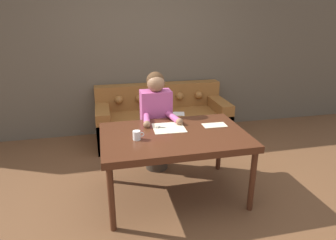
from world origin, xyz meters
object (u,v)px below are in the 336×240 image
mug (137,135)px  person (156,122)px  dining_table (175,140)px  couch (162,120)px  scissors (163,128)px

mug → person: bearing=65.1°
dining_table → couch: 1.63m
dining_table → couch: couch is taller
couch → person: 1.03m
dining_table → person: size_ratio=1.20×
person → scissors: size_ratio=5.20×
couch → scissors: couch is taller
couch → dining_table: bearing=-96.9°
dining_table → scissors: size_ratio=6.22×
scissors → mug: bearing=-142.1°
couch → mug: 1.80m
couch → mug: size_ratio=17.72×
couch → mug: (-0.59, -1.64, 0.47)m
dining_table → scissors: scissors is taller
person → mug: size_ratio=11.03×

